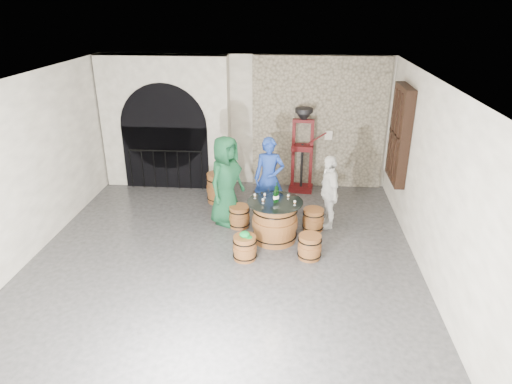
# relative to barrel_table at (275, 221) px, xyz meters

# --- Properties ---
(ground) EXTENTS (8.00, 8.00, 0.00)m
(ground) POSITION_rel_barrel_table_xyz_m (-0.90, -1.00, -0.41)
(ground) COLOR #303033
(ground) RESTS_ON ground
(wall_back) EXTENTS (8.00, 0.00, 8.00)m
(wall_back) POSITION_rel_barrel_table_xyz_m (-0.90, 3.00, 1.19)
(wall_back) COLOR white
(wall_back) RESTS_ON ground
(wall_front) EXTENTS (8.00, 0.00, 8.00)m
(wall_front) POSITION_rel_barrel_table_xyz_m (-0.90, -5.00, 1.19)
(wall_front) COLOR white
(wall_front) RESTS_ON ground
(wall_left) EXTENTS (0.00, 8.00, 8.00)m
(wall_left) POSITION_rel_barrel_table_xyz_m (-4.40, -1.00, 1.19)
(wall_left) COLOR white
(wall_left) RESTS_ON ground
(wall_right) EXTENTS (0.00, 8.00, 8.00)m
(wall_right) POSITION_rel_barrel_table_xyz_m (2.60, -1.00, 1.19)
(wall_right) COLOR white
(wall_right) RESTS_ON ground
(ceiling) EXTENTS (8.00, 8.00, 0.00)m
(ceiling) POSITION_rel_barrel_table_xyz_m (-0.90, -1.00, 2.79)
(ceiling) COLOR beige
(ceiling) RESTS_ON wall_back
(stone_facing_panel) EXTENTS (3.20, 0.12, 3.18)m
(stone_facing_panel) POSITION_rel_barrel_table_xyz_m (0.90, 2.94, 1.19)
(stone_facing_panel) COLOR #9E947E
(stone_facing_panel) RESTS_ON ground
(arched_opening) EXTENTS (3.10, 0.60, 3.19)m
(arched_opening) POSITION_rel_barrel_table_xyz_m (-2.80, 2.74, 1.17)
(arched_opening) COLOR white
(arched_opening) RESTS_ON ground
(shuttered_window) EXTENTS (0.23, 1.10, 2.00)m
(shuttered_window) POSITION_rel_barrel_table_xyz_m (2.48, 1.40, 1.39)
(shuttered_window) COLOR black
(shuttered_window) RESTS_ON wall_right
(barrel_table) EXTENTS (1.07, 1.07, 0.82)m
(barrel_table) POSITION_rel_barrel_table_xyz_m (0.00, 0.00, 0.00)
(barrel_table) COLOR brown
(barrel_table) RESTS_ON ground
(barrel_stool_left) EXTENTS (0.44, 0.44, 0.46)m
(barrel_stool_left) POSITION_rel_barrel_table_xyz_m (-0.76, 0.51, -0.18)
(barrel_stool_left) COLOR brown
(barrel_stool_left) RESTS_ON ground
(barrel_stool_far) EXTENTS (0.44, 0.44, 0.46)m
(barrel_stool_far) POSITION_rel_barrel_table_xyz_m (-0.15, 0.90, -0.18)
(barrel_stool_far) COLOR brown
(barrel_stool_far) RESTS_ON ground
(barrel_stool_right) EXTENTS (0.44, 0.44, 0.46)m
(barrel_stool_right) POSITION_rel_barrel_table_xyz_m (0.77, 0.50, -0.18)
(barrel_stool_right) COLOR brown
(barrel_stool_right) RESTS_ON ground
(barrel_stool_near_right) EXTENTS (0.44, 0.44, 0.46)m
(barrel_stool_near_right) POSITION_rel_barrel_table_xyz_m (0.67, -0.62, -0.18)
(barrel_stool_near_right) COLOR brown
(barrel_stool_near_right) RESTS_ON ground
(barrel_stool_near_left) EXTENTS (0.44, 0.44, 0.46)m
(barrel_stool_near_left) POSITION_rel_barrel_table_xyz_m (-0.51, -0.76, -0.18)
(barrel_stool_near_left) COLOR brown
(barrel_stool_near_left) RESTS_ON ground
(green_cap) EXTENTS (0.23, 0.19, 0.10)m
(green_cap) POSITION_rel_barrel_table_xyz_m (-0.50, -0.76, 0.09)
(green_cap) COLOR #0C8631
(green_cap) RESTS_ON barrel_stool_near_left
(person_green) EXTENTS (0.98, 1.10, 1.88)m
(person_green) POSITION_rel_barrel_table_xyz_m (-1.05, 0.70, 0.53)
(person_green) COLOR #134527
(person_green) RESTS_ON ground
(person_blue) EXTENTS (0.66, 0.45, 1.76)m
(person_blue) POSITION_rel_barrel_table_xyz_m (-0.18, 1.06, 0.47)
(person_blue) COLOR navy
(person_blue) RESTS_ON ground
(person_white) EXTENTS (0.56, 0.97, 1.55)m
(person_white) POSITION_rel_barrel_table_xyz_m (1.06, 0.69, 0.37)
(person_white) COLOR white
(person_white) RESTS_ON ground
(wine_bottle_left) EXTENTS (0.08, 0.08, 0.32)m
(wine_bottle_left) POSITION_rel_barrel_table_xyz_m (0.00, -0.03, 0.55)
(wine_bottle_left) COLOR black
(wine_bottle_left) RESTS_ON barrel_table
(wine_bottle_center) EXTENTS (0.08, 0.08, 0.32)m
(wine_bottle_center) POSITION_rel_barrel_table_xyz_m (0.03, -0.01, 0.55)
(wine_bottle_center) COLOR black
(wine_bottle_center) RESTS_ON barrel_table
(wine_bottle_right) EXTENTS (0.08, 0.08, 0.32)m
(wine_bottle_right) POSITION_rel_barrel_table_xyz_m (0.02, 0.17, 0.55)
(wine_bottle_right) COLOR black
(wine_bottle_right) RESTS_ON barrel_table
(tasting_glass_a) EXTENTS (0.05, 0.05, 0.10)m
(tasting_glass_a) POSITION_rel_barrel_table_xyz_m (-0.23, -0.10, 0.46)
(tasting_glass_a) COLOR #B76523
(tasting_glass_a) RESTS_ON barrel_table
(tasting_glass_b) EXTENTS (0.05, 0.05, 0.10)m
(tasting_glass_b) POSITION_rel_barrel_table_xyz_m (0.24, 0.14, 0.46)
(tasting_glass_b) COLOR #B76523
(tasting_glass_b) RESTS_ON barrel_table
(tasting_glass_c) EXTENTS (0.05, 0.05, 0.10)m
(tasting_glass_c) POSITION_rel_barrel_table_xyz_m (-0.21, 0.15, 0.46)
(tasting_glass_c) COLOR #B76523
(tasting_glass_c) RESTS_ON barrel_table
(tasting_glass_d) EXTENTS (0.05, 0.05, 0.10)m
(tasting_glass_d) POSITION_rel_barrel_table_xyz_m (0.24, 0.14, 0.46)
(tasting_glass_d) COLOR #B76523
(tasting_glass_d) RESTS_ON barrel_table
(tasting_glass_e) EXTENTS (0.05, 0.05, 0.10)m
(tasting_glass_e) POSITION_rel_barrel_table_xyz_m (0.37, -0.14, 0.46)
(tasting_glass_e) COLOR #B76523
(tasting_glass_e) RESTS_ON barrel_table
(tasting_glass_f) EXTENTS (0.05, 0.05, 0.10)m
(tasting_glass_f) POSITION_rel_barrel_table_xyz_m (-0.40, 0.11, 0.46)
(tasting_glass_f) COLOR #B76523
(tasting_glass_f) RESTS_ON barrel_table
(side_barrel) EXTENTS (0.53, 0.53, 0.70)m
(side_barrel) POSITION_rel_barrel_table_xyz_m (-1.40, 1.72, -0.06)
(side_barrel) COLOR brown
(side_barrel) RESTS_ON ground
(corking_press) EXTENTS (0.85, 0.50, 2.05)m
(corking_press) POSITION_rel_barrel_table_xyz_m (0.53, 2.57, 0.79)
(corking_press) COLOR #520D0F
(corking_press) RESTS_ON ground
(control_box) EXTENTS (0.18, 0.10, 0.22)m
(control_box) POSITION_rel_barrel_table_xyz_m (1.15, 2.86, 0.94)
(control_box) COLOR silver
(control_box) RESTS_ON wall_back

